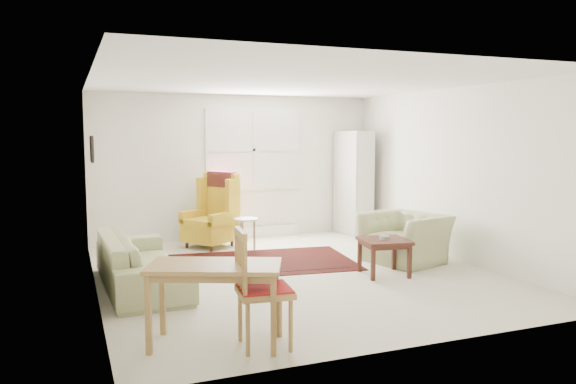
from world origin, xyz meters
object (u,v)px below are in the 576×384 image
object	(u,v)px
cabinet	(354,183)
desk_chair	(265,288)
coffee_table	(384,257)
wingback_chair	(209,210)
sofa	(141,251)
armchair	(405,233)
stool	(246,234)
desk	(215,304)

from	to	relation	value
cabinet	desk_chair	world-z (taller)	cabinet
cabinet	desk_chair	bearing A→B (deg)	-132.59
coffee_table	wingback_chair	bearing A→B (deg)	123.00
sofa	wingback_chair	xyz separation A→B (m)	(1.32, 2.03, 0.17)
armchair	desk_chair	xyz separation A→B (m)	(-2.94, -2.32, 0.10)
stool	wingback_chair	bearing A→B (deg)	140.78
cabinet	stool	bearing A→B (deg)	-170.72
armchair	stool	world-z (taller)	armchair
desk	desk_chair	size ratio (longest dim) A/B	1.10
sofa	desk_chair	distance (m)	2.45
sofa	armchair	bearing A→B (deg)	-92.26
coffee_table	desk_chair	world-z (taller)	desk_chair
desk	desk_chair	xyz separation A→B (m)	(0.39, -0.20, 0.16)
stool	armchair	bearing A→B (deg)	-41.07
armchair	desk_chair	distance (m)	3.75
wingback_chair	desk	bearing A→B (deg)	-48.03
wingback_chair	cabinet	xyz separation A→B (m)	(2.76, 0.25, 0.33)
armchair	desk_chair	world-z (taller)	desk_chair
wingback_chair	cabinet	distance (m)	2.79
cabinet	sofa	bearing A→B (deg)	-157.56
stool	desk_chair	size ratio (longest dim) A/B	0.49
wingback_chair	sofa	bearing A→B (deg)	-68.19
sofa	wingback_chair	distance (m)	2.43
armchair	wingback_chair	world-z (taller)	wingback_chair
wingback_chair	desk	world-z (taller)	wingback_chair
coffee_table	desk_chair	distance (m)	2.87
stool	desk	distance (m)	4.03
sofa	desk_chair	world-z (taller)	desk_chair
sofa	coffee_table	xyz separation A→B (m)	(3.01, -0.57, -0.20)
coffee_table	cabinet	xyz separation A→B (m)	(1.07, 2.85, 0.70)
coffee_table	cabinet	distance (m)	3.12
coffee_table	stool	size ratio (longest dim) A/B	1.16
cabinet	desk	distance (m)	5.80
sofa	cabinet	distance (m)	4.71
desk	wingback_chair	bearing A→B (deg)	77.09
armchair	wingback_chair	bearing A→B (deg)	-147.46
wingback_chair	coffee_table	world-z (taller)	wingback_chair
armchair	cabinet	world-z (taller)	cabinet
wingback_chair	desk	distance (m)	4.28
armchair	coffee_table	xyz separation A→B (m)	(-0.69, -0.56, -0.18)
cabinet	desk_chair	xyz separation A→B (m)	(-3.33, -4.61, -0.42)
desk_chair	wingback_chair	bearing A→B (deg)	-0.79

